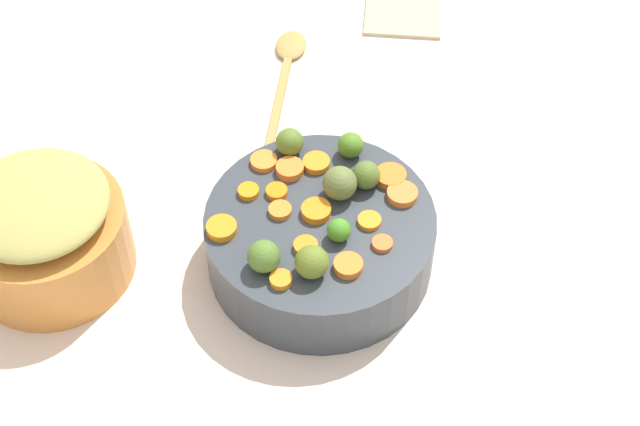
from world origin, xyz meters
TOP-DOWN VIEW (x-y plane):
  - tabletop at (0.00, 0.00)m, footprint 2.40×2.40m
  - serving_bowl_carrots at (0.02, -0.06)m, footprint 0.29×0.29m
  - metal_pot at (0.35, -0.13)m, footprint 0.21×0.21m
  - stuffing_mound at (0.35, -0.13)m, footprint 0.18×0.18m
  - carrot_slice_0 at (0.04, -0.14)m, footprint 0.04×0.04m
  - carrot_slice_1 at (-0.09, -0.10)m, footprint 0.06×0.06m
  - carrot_slice_2 at (-0.04, -0.04)m, footprint 0.04×0.04m
  - carrot_slice_3 at (0.14, -0.06)m, footprint 0.04×0.04m
  - carrot_slice_4 at (0.06, -0.08)m, footprint 0.04×0.04m
  - carrot_slice_5 at (0.09, -0.12)m, footprint 0.04×0.04m
  - carrot_slice_6 at (0.06, -0.16)m, footprint 0.05×0.05m
  - carrot_slice_7 at (0.00, 0.02)m, footprint 0.05×0.05m
  - carrot_slice_8 at (0.02, -0.07)m, footprint 0.05×0.05m
  - carrot_slice_9 at (0.00, -0.14)m, footprint 0.04×0.04m
  - carrot_slice_10 at (-0.09, -0.07)m, footprint 0.04×0.04m
  - carrot_slice_11 at (0.08, 0.03)m, footprint 0.03×0.03m
  - carrot_slice_12 at (0.04, -0.02)m, footprint 0.04×0.04m
  - carrot_slice_13 at (0.06, -0.11)m, footprint 0.04×0.04m
  - carrot_slice_14 at (-0.05, 0.00)m, footprint 0.03×0.03m
  - brussels_sprout_0 at (0.10, -0.00)m, footprint 0.04×0.04m
  - brussels_sprout_1 at (-0.05, -0.15)m, footprint 0.03×0.03m
  - brussels_sprout_2 at (0.03, -0.18)m, footprint 0.04×0.04m
  - brussels_sprout_3 at (-0.00, -0.02)m, footprint 0.03×0.03m
  - brussels_sprout_4 at (0.04, 0.02)m, footprint 0.04×0.04m
  - brussels_sprout_5 at (-0.05, -0.10)m, footprint 0.04×0.04m
  - brussels_sprout_6 at (-0.02, -0.09)m, footprint 0.04×0.04m
  - wooden_spoon at (-0.02, -0.43)m, footprint 0.12×0.26m
  - dish_towel at (-0.23, -0.53)m, footprint 0.16×0.17m

SIDE VIEW (x-z plane):
  - tabletop at x=0.00m, z-range 0.00..0.02m
  - dish_towel at x=-0.23m, z-range 0.02..0.03m
  - wooden_spoon at x=-0.02m, z-range 0.02..0.03m
  - serving_bowl_carrots at x=0.02m, z-range 0.02..0.11m
  - metal_pot at x=0.35m, z-range 0.02..0.12m
  - carrot_slice_14 at x=-0.05m, z-range 0.11..0.11m
  - carrot_slice_2 at x=-0.04m, z-range 0.11..0.11m
  - carrot_slice_13 at x=0.06m, z-range 0.11..0.11m
  - carrot_slice_4 at x=0.06m, z-range 0.11..0.11m
  - carrot_slice_6 at x=0.06m, z-range 0.11..0.11m
  - carrot_slice_5 at x=0.09m, z-range 0.11..0.11m
  - carrot_slice_12 at x=0.04m, z-range 0.11..0.11m
  - carrot_slice_11 at x=0.08m, z-range 0.11..0.12m
  - carrot_slice_9 at x=0.00m, z-range 0.11..0.12m
  - carrot_slice_10 at x=-0.09m, z-range 0.11..0.12m
  - carrot_slice_1 at x=-0.09m, z-range 0.11..0.12m
  - carrot_slice_8 at x=0.02m, z-range 0.11..0.12m
  - carrot_slice_3 at x=0.14m, z-range 0.11..0.12m
  - carrot_slice_7 at x=0.00m, z-range 0.11..0.12m
  - carrot_slice_0 at x=0.04m, z-range 0.11..0.12m
  - brussels_sprout_3 at x=0.00m, z-range 0.11..0.14m
  - brussels_sprout_1 at x=-0.05m, z-range 0.11..0.14m
  - brussels_sprout_5 at x=-0.05m, z-range 0.11..0.14m
  - brussels_sprout_2 at x=0.03m, z-range 0.11..0.14m
  - brussels_sprout_0 at x=0.10m, z-range 0.11..0.15m
  - brussels_sprout_4 at x=0.04m, z-range 0.11..0.15m
  - brussels_sprout_6 at x=-0.02m, z-range 0.11..0.15m
  - stuffing_mound at x=0.35m, z-range 0.12..0.16m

